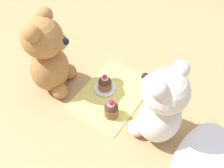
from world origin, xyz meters
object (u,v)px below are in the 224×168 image
object	(u,v)px
teddy_bear_tan	(48,56)
cupcake_near_cream_bear	(111,109)
saucer_plate	(105,88)
cupcake_near_tan_bear	(105,83)
teddy_bear_cream	(161,107)

from	to	relation	value
teddy_bear_tan	cupcake_near_cream_bear	world-z (taller)	teddy_bear_tan
saucer_plate	cupcake_near_tan_bear	distance (m)	0.03
teddy_bear_cream	saucer_plate	xyz separation A→B (m)	(-0.05, -0.22, -0.12)
cupcake_near_cream_bear	saucer_plate	distance (m)	0.11
teddy_bear_cream	saucer_plate	bearing A→B (deg)	-91.39
cupcake_near_tan_bear	teddy_bear_cream	bearing A→B (deg)	77.49
cupcake_near_cream_bear	saucer_plate	world-z (taller)	cupcake_near_cream_bear
teddy_bear_cream	teddy_bear_tan	bearing A→B (deg)	-74.34
saucer_plate	cupcake_near_cream_bear	bearing A→B (deg)	45.74
cupcake_near_cream_bear	cupcake_near_tan_bear	size ratio (longest dim) A/B	1.14
teddy_bear_tan	cupcake_near_cream_bear	xyz separation A→B (m)	(-0.00, 0.24, -0.10)
saucer_plate	teddy_bear_tan	bearing A→B (deg)	-63.53
teddy_bear_tan	cupcake_near_cream_bear	bearing A→B (deg)	-109.92
saucer_plate	cupcake_near_tan_bear	xyz separation A→B (m)	(0.00, 0.00, 0.03)
teddy_bear_cream	cupcake_near_cream_bear	world-z (taller)	teddy_bear_cream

